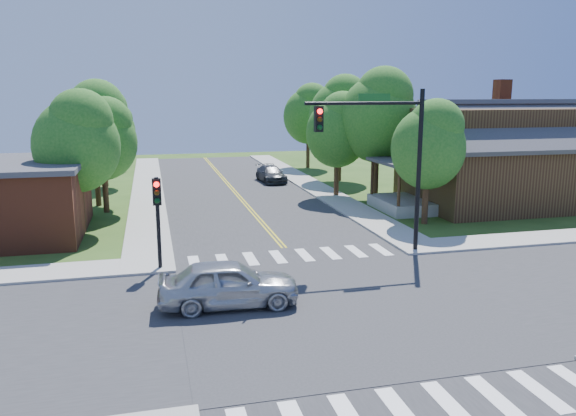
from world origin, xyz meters
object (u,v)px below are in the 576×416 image
object	(u,v)px
house_ne	(494,153)
car_dgrey	(271,175)
car_silver	(229,284)
signal_pole_nw	(157,206)
signal_mast_ne	(384,145)

from	to	relation	value
house_ne	car_dgrey	bearing A→B (deg)	133.00
house_ne	car_silver	xyz separation A→B (m)	(-18.56, -13.22, -2.53)
signal_pole_nw	house_ne	world-z (taller)	house_ne
car_silver	car_dgrey	bearing A→B (deg)	-12.49
house_ne	car_silver	distance (m)	22.93
signal_mast_ne	signal_pole_nw	xyz separation A→B (m)	(-9.51, -0.01, -2.19)
signal_mast_ne	car_silver	world-z (taller)	signal_mast_ne
signal_mast_ne	house_ne	bearing A→B (deg)	37.68
car_silver	car_dgrey	size ratio (longest dim) A/B	1.07
signal_pole_nw	car_dgrey	distance (m)	23.07
signal_mast_ne	car_dgrey	xyz separation A→B (m)	(-0.41, 21.09, -4.22)
signal_mast_ne	house_ne	distance (m)	14.23
signal_mast_ne	car_dgrey	size ratio (longest dim) A/B	1.62
signal_pole_nw	house_ne	xyz separation A→B (m)	(20.71, 8.66, 0.67)
car_silver	house_ne	bearing A→B (deg)	-51.88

